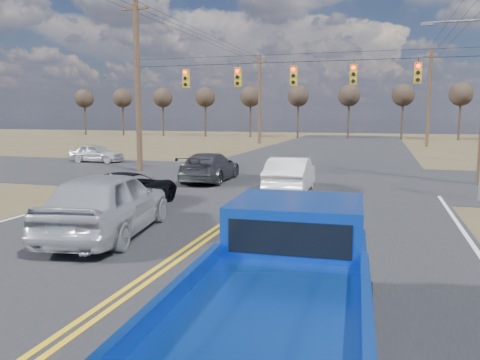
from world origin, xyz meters
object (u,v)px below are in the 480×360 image
(white_car_queue, at_px, (291,175))
(cross_car_west, at_px, (96,153))
(black_suv, at_px, (127,189))
(dgrey_car_queue, at_px, (210,167))
(pickup_truck, at_px, (283,304))
(silver_suv, at_px, (108,203))

(white_car_queue, height_order, cross_car_west, white_car_queue)
(black_suv, relative_size, dgrey_car_queue, 0.93)
(black_suv, bearing_deg, cross_car_west, -48.63)
(dgrey_car_queue, bearing_deg, cross_car_west, -33.38)
(black_suv, relative_size, white_car_queue, 0.99)
(black_suv, distance_m, dgrey_car_queue, 7.04)
(pickup_truck, bearing_deg, dgrey_car_queue, 110.53)
(black_suv, bearing_deg, dgrey_car_queue, -90.61)
(pickup_truck, relative_size, dgrey_car_queue, 1.14)
(dgrey_car_queue, bearing_deg, black_suv, 82.83)
(silver_suv, relative_size, dgrey_car_queue, 1.09)
(pickup_truck, height_order, black_suv, pickup_truck)
(pickup_truck, relative_size, white_car_queue, 1.21)
(pickup_truck, relative_size, cross_car_west, 1.51)
(pickup_truck, xyz_separation_m, cross_car_west, (-17.98, 22.91, -0.38))
(cross_car_west, bearing_deg, silver_suv, -147.19)
(dgrey_car_queue, relative_size, cross_car_west, 1.33)
(silver_suv, distance_m, black_suv, 4.10)
(pickup_truck, distance_m, dgrey_car_queue, 17.88)
(silver_suv, xyz_separation_m, white_car_queue, (3.49, 8.54, -0.15))
(pickup_truck, xyz_separation_m, black_suv, (-7.65, 9.39, -0.37))
(pickup_truck, height_order, cross_car_west, pickup_truck)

